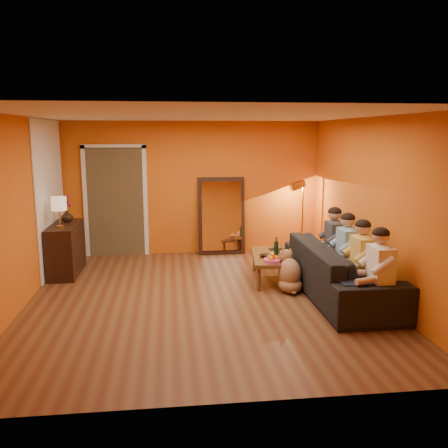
{
  "coord_description": "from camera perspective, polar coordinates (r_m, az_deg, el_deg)",
  "views": [
    {
      "loc": [
        -0.48,
        -6.55,
        2.35
      ],
      "look_at": [
        0.35,
        0.5,
        1.0
      ],
      "focal_mm": 38.0,
      "sensor_mm": 36.0,
      "label": 1
    }
  ],
  "objects": [
    {
      "name": "sofa",
      "position": [
        7.18,
        13.84,
        -5.45
      ],
      "size": [
        2.63,
        1.03,
        0.77
      ],
      "primitive_type": "imported",
      "rotation": [
        0.0,
        0.0,
        1.57
      ],
      "color": "black",
      "rests_on": "floor"
    },
    {
      "name": "door_header",
      "position": [
        9.32,
        -13.17,
        9.08
      ],
      "size": [
        1.22,
        0.06,
        0.08
      ],
      "primitive_type": "cube",
      "color": "white",
      "rests_on": "wall_back"
    },
    {
      "name": "dog",
      "position": [
        7.25,
        7.89,
        -5.55
      ],
      "size": [
        0.44,
        0.6,
        0.65
      ],
      "primitive_type": null,
      "rotation": [
        0.0,
        0.0,
        -0.16
      ],
      "color": "#8F5C40",
      "rests_on": "floor"
    },
    {
      "name": "coffee_table",
      "position": [
        7.78,
        5.79,
        -5.25
      ],
      "size": [
        0.77,
        1.29,
        0.42
      ],
      "primitive_type": null,
      "rotation": [
        0.0,
        0.0,
        -0.12
      ],
      "color": "brown",
      "rests_on": "floor"
    },
    {
      "name": "mirror_frame",
      "position": [
        9.38,
        -0.31,
        1.01
      ],
      "size": [
        0.92,
        0.27,
        1.51
      ],
      "primitive_type": "cube",
      "rotation": [
        -0.14,
        0.0,
        0.0
      ],
      "color": "black",
      "rests_on": "floor"
    },
    {
      "name": "person_mid_right",
      "position": [
        7.26,
        14.61,
        -3.46
      ],
      "size": [
        0.7,
        0.44,
        1.22
      ],
      "primitive_type": null,
      "color": "#7BA3BF",
      "rests_on": "sofa"
    },
    {
      "name": "vase",
      "position": [
        8.65,
        -18.37,
        0.94
      ],
      "size": [
        0.2,
        0.2,
        0.21
      ],
      "primitive_type": "imported",
      "color": "black",
      "rests_on": "sideboard"
    },
    {
      "name": "book_lower",
      "position": [
        7.5,
        4.8,
        -4.11
      ],
      "size": [
        0.24,
        0.27,
        0.02
      ],
      "primitive_type": "imported",
      "rotation": [
        0.0,
        0.0,
        0.43
      ],
      "color": "black",
      "rests_on": "coffee_table"
    },
    {
      "name": "doorway_recess",
      "position": [
        9.53,
        -12.81,
        2.66
      ],
      "size": [
        1.06,
        0.3,
        2.1
      ],
      "primitive_type": "cube",
      "color": "#3F2D19",
      "rests_on": "floor"
    },
    {
      "name": "floor_lamp",
      "position": [
        9.35,
        9.41,
        0.59
      ],
      "size": [
        0.31,
        0.25,
        1.44
      ],
      "primitive_type": null,
      "rotation": [
        0.0,
        0.0,
        0.04
      ],
      "color": "#C28538",
      "rests_on": "floor"
    },
    {
      "name": "laptop",
      "position": [
        8.09,
        6.53,
        -3.02
      ],
      "size": [
        0.34,
        0.26,
        0.02
      ],
      "primitive_type": "imported",
      "rotation": [
        0.0,
        0.0,
        0.25
      ],
      "color": "black",
      "rests_on": "coffee_table"
    },
    {
      "name": "book_mid",
      "position": [
        7.5,
        4.86,
        -3.94
      ],
      "size": [
        0.21,
        0.26,
        0.02
      ],
      "primitive_type": "imported",
      "rotation": [
        0.0,
        0.0,
        0.15
      ],
      "color": "maroon",
      "rests_on": "book_lower"
    },
    {
      "name": "fruit_bowl",
      "position": [
        7.26,
        5.82,
        -4.06
      ],
      "size": [
        0.26,
        0.26,
        0.16
      ],
      "primitive_type": null,
      "color": "#D54B8A",
      "rests_on": "coffee_table"
    },
    {
      "name": "book_upper",
      "position": [
        7.48,
        4.82,
        -3.85
      ],
      "size": [
        0.24,
        0.25,
        0.02
      ],
      "primitive_type": "imported",
      "rotation": [
        0.0,
        0.0,
        0.71
      ],
      "color": "black",
      "rests_on": "book_mid"
    },
    {
      "name": "tumbler",
      "position": [
        7.85,
        6.49,
        -3.14
      ],
      "size": [
        0.12,
        0.12,
        0.1
      ],
      "primitive_type": "imported",
      "rotation": [
        0.0,
        0.0,
        -0.05
      ],
      "color": "#B27F3F",
      "rests_on": "coffee_table"
    },
    {
      "name": "door_jamb_left",
      "position": [
        9.49,
        -16.31,
        2.46
      ],
      "size": [
        0.08,
        0.06,
        2.2
      ],
      "primitive_type": "cube",
      "color": "white",
      "rests_on": "wall_back"
    },
    {
      "name": "mirror_glass",
      "position": [
        9.34,
        -0.28,
        0.97
      ],
      "size": [
        0.78,
        0.21,
        1.35
      ],
      "primitive_type": "cube",
      "rotation": [
        -0.14,
        0.0,
        0.0
      ],
      "color": "white",
      "rests_on": "mirror_frame"
    },
    {
      "name": "wine_bottle",
      "position": [
        7.65,
        6.28,
        -2.71
      ],
      "size": [
        0.07,
        0.07,
        0.31
      ],
      "primitive_type": "cylinder",
      "color": "black",
      "rests_on": "coffee_table"
    },
    {
      "name": "door_jamb_right",
      "position": [
        9.36,
        -9.42,
        2.65
      ],
      "size": [
        0.08,
        0.06,
        2.2
      ],
      "primitive_type": "cube",
      "color": "white",
      "rests_on": "wall_back"
    },
    {
      "name": "person_mid_left",
      "position": [
        6.77,
        16.29,
        -4.59
      ],
      "size": [
        0.7,
        0.44,
        1.22
      ],
      "primitive_type": null,
      "color": "gold",
      "rests_on": "sofa"
    },
    {
      "name": "sideboard",
      "position": [
        8.51,
        -18.49,
        -2.87
      ],
      "size": [
        0.44,
        1.18,
        0.85
      ],
      "primitive_type": "cube",
      "color": "black",
      "rests_on": "floor"
    },
    {
      "name": "table_lamp",
      "position": [
        8.09,
        -19.19,
        1.32
      ],
      "size": [
        0.24,
        0.24,
        0.51
      ],
      "primitive_type": null,
      "color": "beige",
      "rests_on": "sideboard"
    },
    {
      "name": "person_far_right",
      "position": [
        7.76,
        13.15,
        -2.48
      ],
      "size": [
        0.7,
        0.44,
        1.22
      ],
      "primitive_type": null,
      "color": "#37373C",
      "rests_on": "sofa"
    },
    {
      "name": "room_shell",
      "position": [
        7.02,
        -2.72,
        2.15
      ],
      "size": [
        5.0,
        5.5,
        2.6
      ],
      "color": "brown",
      "rests_on": "ground"
    },
    {
      "name": "white_accent",
      "position": [
        8.6,
        -20.17,
        3.1
      ],
      "size": [
        0.02,
        1.9,
        2.58
      ],
      "primitive_type": "cube",
      "color": "white",
      "rests_on": "wall_left"
    },
    {
      "name": "flowers",
      "position": [
        8.61,
        -18.47,
        2.6
      ],
      "size": [
        0.17,
        0.17,
        0.48
      ],
      "primitive_type": null,
      "color": "maroon",
      "rests_on": "vase"
    },
    {
      "name": "person_far_left",
      "position": [
        6.28,
        18.24,
        -5.88
      ],
      "size": [
        0.7,
        0.44,
        1.22
      ],
      "primitive_type": null,
      "color": "white",
      "rests_on": "sofa"
    }
  ]
}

